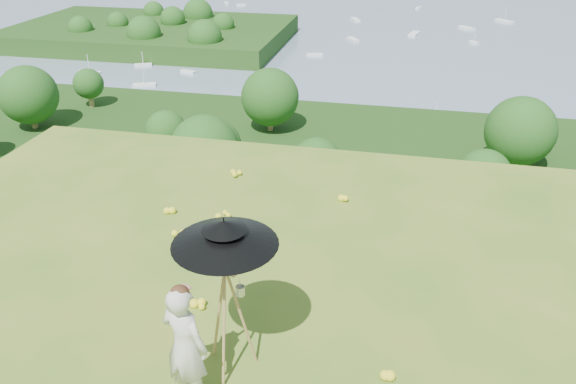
# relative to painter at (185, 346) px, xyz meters

# --- Properties ---
(forest_slope) EXTENTS (140.00, 56.00, 22.00)m
(forest_slope) POSITION_rel_painter_xyz_m (0.69, 35.23, -29.76)
(forest_slope) COLOR #14340E
(forest_slope) RESTS_ON bay_water
(shoreline_tier) EXTENTS (170.00, 28.00, 8.00)m
(shoreline_tier) POSITION_rel_painter_xyz_m (0.69, 75.23, -36.76)
(shoreline_tier) COLOR gray
(shoreline_tier) RESTS_ON bay_water
(bay_water) EXTENTS (700.00, 700.00, 0.00)m
(bay_water) POSITION_rel_painter_xyz_m (0.69, 240.23, -34.76)
(bay_water) COLOR slate
(bay_water) RESTS_ON ground
(peninsula) EXTENTS (90.00, 60.00, 12.00)m
(peninsula) POSITION_rel_painter_xyz_m (-74.31, 155.23, -29.76)
(peninsula) COLOR #14340E
(peninsula) RESTS_ON bay_water
(slope_trees) EXTENTS (110.00, 50.00, 6.00)m
(slope_trees) POSITION_rel_painter_xyz_m (0.69, 35.23, -15.76)
(slope_trees) COLOR #1A4815
(slope_trees) RESTS_ON forest_slope
(harbor_town) EXTENTS (110.00, 22.00, 5.00)m
(harbor_town) POSITION_rel_painter_xyz_m (0.69, 75.23, -30.26)
(harbor_town) COLOR silver
(harbor_town) RESTS_ON shoreline_tier
(moored_boats) EXTENTS (140.00, 140.00, 0.70)m
(moored_boats) POSITION_rel_painter_xyz_m (-11.81, 161.23, -34.41)
(moored_boats) COLOR white
(moored_boats) RESTS_ON bay_water
(wildflowers) EXTENTS (10.00, 10.50, 0.12)m
(wildflowers) POSITION_rel_painter_xyz_m (0.69, 0.48, -0.70)
(wildflowers) COLOR yellow
(wildflowers) RESTS_ON ground
(painter) EXTENTS (0.65, 0.53, 1.52)m
(painter) POSITION_rel_painter_xyz_m (0.00, 0.00, 0.00)
(painter) COLOR beige
(painter) RESTS_ON ground
(field_easel) EXTENTS (0.87, 0.87, 1.75)m
(field_easel) POSITION_rel_painter_xyz_m (0.30, 0.53, 0.11)
(field_easel) COLOR #A57745
(field_easel) RESTS_ON ground
(sun_umbrella) EXTENTS (1.36, 1.36, 0.60)m
(sun_umbrella) POSITION_rel_painter_xyz_m (0.31, 0.56, 0.98)
(sun_umbrella) COLOR black
(sun_umbrella) RESTS_ON field_easel
(painter_cap) EXTENTS (0.27, 0.29, 0.10)m
(painter_cap) POSITION_rel_painter_xyz_m (0.00, 0.00, 0.72)
(painter_cap) COLOR #CB716F
(painter_cap) RESTS_ON painter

